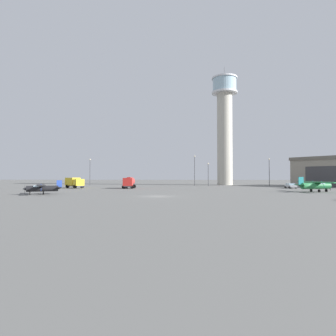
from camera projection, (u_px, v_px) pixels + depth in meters
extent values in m
plane|color=#60605E|center=(157.00, 196.00, 47.95)|extent=(400.00, 400.00, 0.00)
cylinder|color=#B2AD9E|center=(225.00, 139.00, 106.83)|extent=(5.55, 5.55, 33.88)
cylinder|color=silver|center=(224.00, 93.00, 107.29)|extent=(9.36, 9.36, 0.60)
cylinder|color=#99B7C6|center=(224.00, 85.00, 107.37)|extent=(8.61, 8.61, 4.85)
cylinder|color=silver|center=(224.00, 78.00, 107.44)|extent=(9.36, 9.36, 0.50)
cylinder|color=#38383D|center=(224.00, 72.00, 107.50)|extent=(0.16, 0.16, 4.00)
cube|color=#38383A|center=(326.00, 177.00, 85.94)|extent=(8.30, 9.51, 6.27)
cylinder|color=black|center=(42.00, 189.00, 52.95)|extent=(5.24, 3.50, 1.07)
cone|color=#38383D|center=(25.00, 189.00, 51.72)|extent=(1.04, 1.03, 0.75)
cube|color=#38383D|center=(25.00, 189.00, 51.72)|extent=(0.09, 0.10, 1.64)
cube|color=black|center=(41.00, 185.00, 52.86)|extent=(5.24, 8.21, 0.17)
cylinder|color=#2847A8|center=(41.00, 187.00, 54.10)|extent=(0.46, 0.78, 1.17)
cylinder|color=#2847A8|center=(41.00, 187.00, 51.60)|extent=(0.46, 0.78, 1.17)
cube|color=#99B7C6|center=(36.00, 187.00, 52.52)|extent=(1.24, 1.20, 0.60)
cone|color=black|center=(59.00, 188.00, 54.19)|extent=(1.44, 1.28, 0.80)
cube|color=#2847A8|center=(59.00, 184.00, 54.21)|extent=(0.88, 0.54, 1.47)
cube|color=black|center=(59.00, 187.00, 54.19)|extent=(1.91, 2.65, 0.09)
cylinder|color=black|center=(30.00, 193.00, 52.05)|extent=(0.37, 0.52, 0.52)
cylinder|color=black|center=(43.00, 193.00, 53.86)|extent=(0.37, 0.52, 0.52)
cylinder|color=black|center=(44.00, 193.00, 52.14)|extent=(0.37, 0.52, 0.52)
cylinder|color=#287A42|center=(316.00, 186.00, 60.39)|extent=(6.72, 3.11, 1.31)
cone|color=#38383D|center=(330.00, 186.00, 61.20)|extent=(1.17, 1.15, 0.92)
cube|color=#38383D|center=(330.00, 186.00, 61.20)|extent=(0.09, 0.12, 2.01)
cube|color=#287A42|center=(317.00, 182.00, 60.49)|extent=(4.48, 10.62, 0.21)
cylinder|color=teal|center=(323.00, 185.00, 58.82)|extent=(0.37, 1.02, 1.44)
cylinder|color=teal|center=(311.00, 184.00, 62.12)|extent=(0.37, 1.02, 1.44)
cube|color=#99B7C6|center=(321.00, 184.00, 60.69)|extent=(1.41, 1.33, 0.74)
cone|color=#287A42|center=(301.00, 185.00, 59.59)|extent=(1.70, 1.36, 0.99)
cube|color=teal|center=(301.00, 181.00, 59.62)|extent=(1.15, 0.45, 1.80)
cube|color=#287A42|center=(301.00, 185.00, 59.60)|extent=(1.80, 3.32, 0.11)
cylinder|color=black|center=(326.00, 190.00, 60.94)|extent=(0.35, 0.66, 0.64)
cylinder|color=black|center=(319.00, 191.00, 59.18)|extent=(0.35, 0.66, 0.64)
cylinder|color=black|center=(311.00, 190.00, 61.45)|extent=(0.35, 0.66, 0.64)
cube|color=#38383D|center=(129.00, 186.00, 77.68)|extent=(2.06, 5.57, 0.24)
cube|color=red|center=(128.00, 182.00, 75.72)|extent=(2.48, 1.60, 2.09)
cube|color=#99B7C6|center=(127.00, 180.00, 75.02)|extent=(2.08, 0.12, 1.05)
cylinder|color=red|center=(130.00, 181.00, 78.64)|extent=(2.37, 3.73, 2.30)
cylinder|color=black|center=(132.00, 187.00, 75.70)|extent=(1.00, 0.29, 1.00)
cylinder|color=black|center=(124.00, 187.00, 75.79)|extent=(1.00, 0.29, 1.00)
cylinder|color=black|center=(134.00, 186.00, 79.30)|extent=(1.00, 0.29, 1.00)
cylinder|color=black|center=(126.00, 186.00, 79.38)|extent=(1.00, 0.29, 1.00)
cube|color=#38383D|center=(74.00, 186.00, 79.86)|extent=(6.15, 5.72, 0.24)
cube|color=gold|center=(79.00, 182.00, 78.25)|extent=(2.94, 3.00, 1.74)
cube|color=#99B7C6|center=(80.00, 181.00, 77.67)|extent=(1.40, 1.58, 0.87)
cube|color=gold|center=(73.00, 182.00, 80.63)|extent=(4.87, 4.68, 2.12)
cylinder|color=black|center=(82.00, 186.00, 79.03)|extent=(0.87, 0.93, 1.00)
cylinder|color=black|center=(75.00, 187.00, 77.50)|extent=(0.87, 0.93, 1.00)
cylinder|color=black|center=(75.00, 186.00, 81.99)|extent=(0.87, 0.93, 1.00)
cylinder|color=black|center=(67.00, 186.00, 80.45)|extent=(0.87, 0.93, 1.00)
cube|color=#B7BABF|center=(291.00, 186.00, 78.31)|extent=(1.80, 4.61, 0.55)
cube|color=#99B7C6|center=(290.00, 184.00, 78.55)|extent=(1.61, 2.59, 0.50)
cylinder|color=black|center=(296.00, 187.00, 76.75)|extent=(0.64, 0.18, 0.64)
cylinder|color=black|center=(290.00, 187.00, 76.82)|extent=(0.64, 0.18, 0.64)
cylinder|color=black|center=(292.00, 187.00, 79.78)|extent=(0.64, 0.18, 0.64)
cylinder|color=black|center=(286.00, 187.00, 79.85)|extent=(0.64, 0.18, 0.64)
cylinder|color=#38383D|center=(195.00, 171.00, 98.01)|extent=(0.18, 0.18, 9.81)
sphere|color=#F9E5B2|center=(195.00, 156.00, 98.15)|extent=(0.44, 0.44, 0.44)
cylinder|color=#38383D|center=(90.00, 173.00, 103.12)|extent=(0.18, 0.18, 8.97)
sphere|color=#F9E5B2|center=(90.00, 160.00, 103.25)|extent=(0.44, 0.44, 0.44)
cylinder|color=#38383D|center=(269.00, 173.00, 97.75)|extent=(0.18, 0.18, 8.82)
sphere|color=#F9E5B2|center=(269.00, 159.00, 97.88)|extent=(0.44, 0.44, 0.44)
cylinder|color=#38383D|center=(208.00, 175.00, 95.28)|extent=(0.18, 0.18, 7.20)
sphere|color=#F9E5B2|center=(208.00, 164.00, 95.38)|extent=(0.44, 0.44, 0.44)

